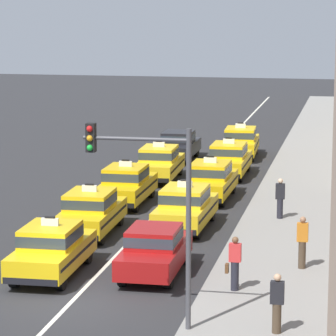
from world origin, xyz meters
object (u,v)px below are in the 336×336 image
taxi_right_fourth (229,159)px  pedestrian_mid_block (277,303)px  taxi_left_nearest (52,249)px  pedestrian_by_storefront (280,198)px  taxi_right_second (185,207)px  pedestrian_trailing (235,263)px  taxi_right_third (210,180)px  taxi_left_fourth (159,162)px  taxi_left_second (91,211)px  taxi_left_third (126,184)px  traffic_light_pole (152,192)px  taxi_right_fifth (240,142)px  sedan_right_nearest (154,249)px  pedestrian_near_crosswalk (302,242)px  sedan_left_fifth (178,145)px

taxi_right_fourth → pedestrian_mid_block: taxi_right_fourth is taller
taxi_left_nearest → pedestrian_by_storefront: bearing=53.9°
taxi_right_second → pedestrian_trailing: 8.53m
taxi_right_third → taxi_left_fourth: bearing=128.1°
taxi_left_second → taxi_right_third: size_ratio=1.00×
taxi_left_third → pedestrian_by_storefront: bearing=-17.3°
pedestrian_by_storefront → traffic_light_pole: size_ratio=0.29×
taxi_right_fifth → traffic_light_pole: 29.16m
taxi_right_second → traffic_light_pole: bearing=-83.9°
sedan_right_nearest → taxi_right_second: (-0.16, 6.37, 0.03)m
pedestrian_near_crosswalk → traffic_light_pole: size_ratio=0.31×
taxi_right_second → taxi_right_third: bearing=89.1°
sedan_left_fifth → taxi_left_second: bearing=-90.3°
sedan_left_fifth → traffic_light_pole: bearing=-80.7°
sedan_right_nearest → taxi_right_fifth: (-0.19, 23.67, 0.03)m
taxi_right_fourth → pedestrian_mid_block: size_ratio=2.84×
pedestrian_near_crosswalk → traffic_light_pole: (-3.54, -6.49, 2.80)m
taxi_left_second → sedan_left_fifth: 17.23m
taxi_left_third → sedan_left_fifth: 11.69m
sedan_right_nearest → taxi_right_fourth: 17.78m
sedan_right_nearest → traffic_light_pole: bearing=-78.4°
taxi_right_second → taxi_right_third: size_ratio=1.00×
taxi_left_third → pedestrian_mid_block: bearing=-63.2°
sedan_right_nearest → taxi_right_fourth: (-0.03, 17.78, 0.03)m
pedestrian_near_crosswalk → sedan_left_fifth: bearing=111.0°
taxi_left_nearest → pedestrian_mid_block: size_ratio=2.86×
taxi_left_third → pedestrian_by_storefront: size_ratio=2.84×
taxi_left_nearest → taxi_left_third: 11.07m
traffic_light_pole → pedestrian_near_crosswalk: bearing=61.4°
taxi_right_fourth → pedestrian_mid_block: (4.41, -22.96, 0.08)m
taxi_left_second → pedestrian_mid_block: bearing=-51.9°
taxi_right_fifth → pedestrian_trailing: bearing=-83.3°
sedan_right_nearest → pedestrian_trailing: (2.80, -1.63, 0.13)m
taxi_left_second → taxi_right_third: 7.98m
pedestrian_near_crosswalk → sedan_right_nearest: bearing=-165.8°
taxi_right_fifth → taxi_left_nearest: bearing=-97.1°
pedestrian_mid_block → traffic_light_pole: bearing=-177.5°
sedan_right_nearest → taxi_left_nearest: bearing=-168.0°
taxi_right_fourth → pedestrian_mid_block: 23.38m
taxi_right_third → taxi_right_fourth: bearing=89.7°
taxi_right_fifth → sedan_left_fifth: bearing=-153.5°
taxi_right_third → pedestrian_trailing: taxi_right_third is taller
sedan_left_fifth → traffic_light_pole: traffic_light_pole is taller
taxi_right_third → pedestrian_trailing: 13.98m
taxi_left_second → pedestrian_trailing: 9.03m
taxi_left_nearest → taxi_left_third: size_ratio=1.00×
taxi_left_third → taxi_right_third: (3.40, 1.67, 0.00)m
taxi_right_fifth → taxi_left_fourth: bearing=-111.6°
sedan_right_nearest → taxi_right_fourth: taxi_right_fourth is taller
pedestrian_trailing → traffic_light_pole: 4.96m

